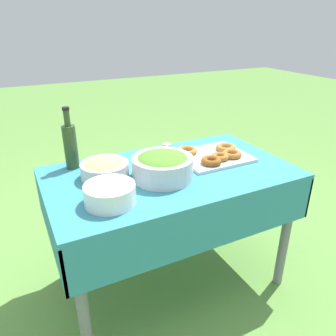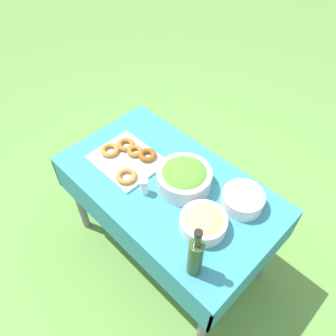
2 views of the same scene
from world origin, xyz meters
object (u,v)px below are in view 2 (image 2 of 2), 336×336
at_px(salad_bowl, 184,177).
at_px(plate_stack, 243,200).
at_px(olive_oil_bottle, 195,256).
at_px(pasta_bowl, 203,222).
at_px(donut_platter, 127,158).

bearing_deg(salad_bowl, plate_stack, -158.66).
relative_size(salad_bowl, olive_oil_bottle, 0.92).
xyz_separation_m(salad_bowl, plate_stack, (-0.30, -0.12, -0.02)).
distance_m(pasta_bowl, plate_stack, 0.25).
xyz_separation_m(salad_bowl, donut_platter, (0.35, 0.09, -0.05)).
relative_size(pasta_bowl, olive_oil_bottle, 0.72).
bearing_deg(olive_oil_bottle, plate_stack, -81.82).
height_order(salad_bowl, olive_oil_bottle, olive_oil_bottle).
bearing_deg(plate_stack, pasta_bowl, 78.02).
xyz_separation_m(pasta_bowl, plate_stack, (-0.05, -0.24, -0.01)).
bearing_deg(donut_platter, salad_bowl, -165.28).
xyz_separation_m(salad_bowl, pasta_bowl, (-0.24, 0.13, -0.02)).
bearing_deg(plate_stack, olive_oil_bottle, 98.18).
bearing_deg(donut_platter, pasta_bowl, 176.80).
height_order(salad_bowl, donut_platter, salad_bowl).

